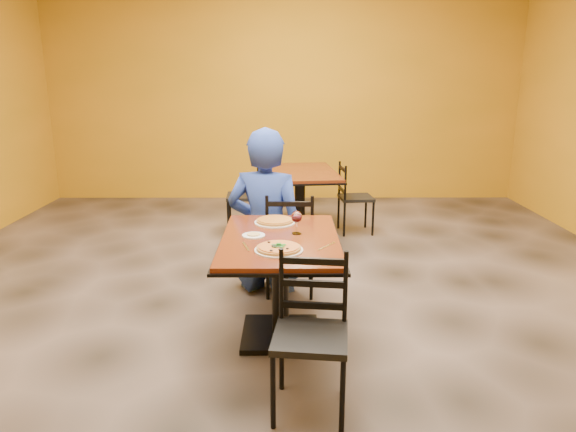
{
  "coord_description": "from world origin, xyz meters",
  "views": [
    {
      "loc": [
        0.04,
        -3.91,
        1.82
      ],
      "look_at": [
        0.05,
        -0.3,
        0.85
      ],
      "focal_mm": 32.39,
      "sensor_mm": 36.0,
      "label": 1
    }
  ],
  "objects_px": {
    "wine_glass": "(297,221)",
    "plate_main": "(279,250)",
    "chair_second_right": "(356,198)",
    "plate_far": "(275,222)",
    "table_second": "(300,187)",
    "chair_second_left": "(244,197)",
    "side_plate": "(254,235)",
    "diner": "(266,210)",
    "chair_main_near": "(310,338)",
    "table_main": "(280,264)",
    "chair_main_far": "(290,242)",
    "pizza_main": "(279,248)",
    "pizza_far": "(275,220)"
  },
  "relations": [
    {
      "from": "chair_second_left",
      "to": "pizza_main",
      "type": "relative_size",
      "value": 3.09
    },
    {
      "from": "chair_main_far",
      "to": "diner",
      "type": "relative_size",
      "value": 0.63
    },
    {
      "from": "chair_second_left",
      "to": "table_main",
      "type": "bearing_deg",
      "value": 7.4
    },
    {
      "from": "pizza_far",
      "to": "diner",
      "type": "bearing_deg",
      "value": 99.55
    },
    {
      "from": "chair_second_right",
      "to": "side_plate",
      "type": "height_order",
      "value": "chair_second_right"
    },
    {
      "from": "plate_far",
      "to": "diner",
      "type": "bearing_deg",
      "value": 99.55
    },
    {
      "from": "chair_main_far",
      "to": "table_second",
      "type": "bearing_deg",
      "value": -93.12
    },
    {
      "from": "pizza_main",
      "to": "pizza_far",
      "type": "xyz_separation_m",
      "value": [
        -0.04,
        0.65,
        0.0
      ]
    },
    {
      "from": "chair_second_left",
      "to": "plate_far",
      "type": "relative_size",
      "value": 2.83
    },
    {
      "from": "chair_main_near",
      "to": "plate_far",
      "type": "height_order",
      "value": "chair_main_near"
    },
    {
      "from": "chair_main_far",
      "to": "wine_glass",
      "type": "bearing_deg",
      "value": 94.34
    },
    {
      "from": "chair_second_left",
      "to": "side_plate",
      "type": "xyz_separation_m",
      "value": [
        0.28,
        -2.61,
        0.32
      ]
    },
    {
      "from": "chair_second_right",
      "to": "pizza_main",
      "type": "height_order",
      "value": "chair_second_right"
    },
    {
      "from": "plate_far",
      "to": "wine_glass",
      "type": "relative_size",
      "value": 1.72
    },
    {
      "from": "table_second",
      "to": "chair_main_near",
      "type": "bearing_deg",
      "value": -90.48
    },
    {
      "from": "plate_far",
      "to": "table_second",
      "type": "bearing_deg",
      "value": 83.78
    },
    {
      "from": "table_second",
      "to": "plate_main",
      "type": "height_order",
      "value": "plate_main"
    },
    {
      "from": "diner",
      "to": "chair_second_left",
      "type": "bearing_deg",
      "value": -66.27
    },
    {
      "from": "chair_second_right",
      "to": "plate_far",
      "type": "height_order",
      "value": "chair_second_right"
    },
    {
      "from": "wine_glass",
      "to": "plate_main",
      "type": "bearing_deg",
      "value": -107.83
    },
    {
      "from": "table_second",
      "to": "side_plate",
      "type": "relative_size",
      "value": 8.45
    },
    {
      "from": "table_main",
      "to": "table_second",
      "type": "relative_size",
      "value": 0.91
    },
    {
      "from": "plate_far",
      "to": "wine_glass",
      "type": "distance_m",
      "value": 0.33
    },
    {
      "from": "table_second",
      "to": "wine_glass",
      "type": "height_order",
      "value": "wine_glass"
    },
    {
      "from": "side_plate",
      "to": "chair_second_right",
      "type": "bearing_deg",
      "value": 67.86
    },
    {
      "from": "chair_main_near",
      "to": "chair_main_far",
      "type": "relative_size",
      "value": 0.99
    },
    {
      "from": "chair_second_right",
      "to": "side_plate",
      "type": "relative_size",
      "value": 5.25
    },
    {
      "from": "table_main",
      "to": "pizza_far",
      "type": "bearing_deg",
      "value": 96.9
    },
    {
      "from": "diner",
      "to": "pizza_main",
      "type": "distance_m",
      "value": 1.19
    },
    {
      "from": "chair_main_far",
      "to": "pizza_main",
      "type": "height_order",
      "value": "chair_main_far"
    },
    {
      "from": "plate_main",
      "to": "chair_main_near",
      "type": "bearing_deg",
      "value": -72.68
    },
    {
      "from": "chair_second_right",
      "to": "chair_main_far",
      "type": "bearing_deg",
      "value": 150.09
    },
    {
      "from": "diner",
      "to": "pizza_main",
      "type": "relative_size",
      "value": 5.01
    },
    {
      "from": "plate_main",
      "to": "side_plate",
      "type": "relative_size",
      "value": 1.94
    },
    {
      "from": "chair_main_far",
      "to": "plate_far",
      "type": "relative_size",
      "value": 2.89
    },
    {
      "from": "chair_second_left",
      "to": "plate_main",
      "type": "relative_size",
      "value": 2.83
    },
    {
      "from": "diner",
      "to": "plate_far",
      "type": "xyz_separation_m",
      "value": [
        0.09,
        -0.54,
        0.04
      ]
    },
    {
      "from": "chair_second_right",
      "to": "side_plate",
      "type": "xyz_separation_m",
      "value": [
        -1.06,
        -2.61,
        0.33
      ]
    },
    {
      "from": "chair_second_right",
      "to": "plate_main",
      "type": "distance_m",
      "value": 3.07
    },
    {
      "from": "chair_second_left",
      "to": "chair_main_far",
      "type": "bearing_deg",
      "value": 14.0
    },
    {
      "from": "chair_second_left",
      "to": "pizza_far",
      "type": "xyz_separation_m",
      "value": [
        0.43,
        -2.27,
        0.33
      ]
    },
    {
      "from": "table_second",
      "to": "chair_second_right",
      "type": "height_order",
      "value": "chair_second_right"
    },
    {
      "from": "chair_main_near",
      "to": "chair_second_left",
      "type": "distance_m",
      "value": 3.55
    },
    {
      "from": "table_main",
      "to": "chair_main_far",
      "type": "xyz_separation_m",
      "value": [
        0.07,
        0.83,
        -0.11
      ]
    },
    {
      "from": "plate_main",
      "to": "wine_glass",
      "type": "relative_size",
      "value": 1.72
    },
    {
      "from": "diner",
      "to": "side_plate",
      "type": "height_order",
      "value": "diner"
    },
    {
      "from": "plate_main",
      "to": "diner",
      "type": "bearing_deg",
      "value": 96.19
    },
    {
      "from": "chair_main_near",
      "to": "pizza_far",
      "type": "relative_size",
      "value": 3.18
    },
    {
      "from": "chair_main_far",
      "to": "wine_glass",
      "type": "xyz_separation_m",
      "value": [
        0.04,
        -0.74,
        0.39
      ]
    },
    {
      "from": "table_main",
      "to": "wine_glass",
      "type": "bearing_deg",
      "value": 38.54
    }
  ]
}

